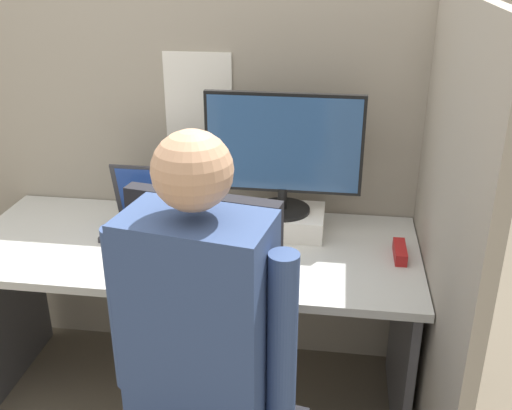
{
  "coord_description": "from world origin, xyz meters",
  "views": [
    {
      "loc": [
        0.51,
        -1.57,
        1.73
      ],
      "look_at": [
        0.27,
        0.17,
        0.95
      ],
      "focal_mm": 42.0,
      "sensor_mm": 36.0,
      "label": 1
    }
  ],
  "objects": [
    {
      "name": "paper_box",
      "position": [
        0.32,
        0.51,
        0.74
      ],
      "size": [
        0.32,
        0.22,
        0.08
      ],
      "color": "white",
      "rests_on": "desk"
    },
    {
      "name": "cubicle_panel_right",
      "position": [
        0.86,
        0.28,
        0.8
      ],
      "size": [
        0.04,
        1.34,
        1.6
      ],
      "color": "gray",
      "rests_on": "ground"
    },
    {
      "name": "office_chair",
      "position": [
        0.19,
        -0.3,
        0.57
      ],
      "size": [
        0.55,
        0.6,
        1.12
      ],
      "color": "black",
      "rests_on": "ground"
    },
    {
      "name": "person",
      "position": [
        0.22,
        -0.46,
        0.8
      ],
      "size": [
        0.47,
        0.45,
        1.37
      ],
      "color": "#282D4C",
      "rests_on": "ground"
    },
    {
      "name": "carrot_toy",
      "position": [
        0.02,
        0.17,
        0.73
      ],
      "size": [
        0.05,
        0.16,
        0.05
      ],
      "color": "orange",
      "rests_on": "desk"
    },
    {
      "name": "monitor",
      "position": [
        0.32,
        0.51,
        1.03
      ],
      "size": [
        0.58,
        0.21,
        0.45
      ],
      "color": "black",
      "rests_on": "paper_box"
    },
    {
      "name": "stapler",
      "position": [
        0.76,
        0.35,
        0.72
      ],
      "size": [
        0.04,
        0.15,
        0.04
      ],
      "color": "#A31919",
      "rests_on": "desk"
    },
    {
      "name": "laptop",
      "position": [
        -0.17,
        0.45,
        0.75
      ],
      "size": [
        0.34,
        0.24,
        0.25
      ],
      "color": "#2D2D33",
      "rests_on": "desk"
    },
    {
      "name": "mouse",
      "position": [
        0.09,
        0.28,
        0.72
      ],
      "size": [
        0.06,
        0.05,
        0.03
      ],
      "color": "black",
      "rests_on": "desk"
    },
    {
      "name": "desk",
      "position": [
        0.0,
        0.35,
        0.54
      ],
      "size": [
        1.67,
        0.7,
        0.7
      ],
      "color": "#B7B7B2",
      "rests_on": "ground"
    },
    {
      "name": "cubicle_panel_back",
      "position": [
        -0.0,
        0.72,
        0.8
      ],
      "size": [
        2.17,
        0.05,
        1.6
      ],
      "color": "gray",
      "rests_on": "ground"
    }
  ]
}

